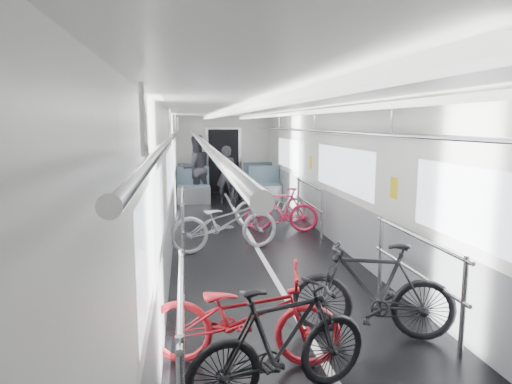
% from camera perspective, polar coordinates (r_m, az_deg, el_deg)
% --- Properties ---
extents(car_shell, '(3.02, 14.01, 2.41)m').
position_cam_1_polar(car_shell, '(9.47, -1.41, 2.15)').
color(car_shell, black).
rests_on(car_shell, ground).
extents(bike_left_near, '(1.85, 0.97, 0.92)m').
position_cam_1_polar(bike_left_near, '(4.27, -1.56, -15.20)').
color(bike_left_near, red).
rests_on(bike_left_near, floor).
extents(bike_left_mid, '(1.66, 0.90, 0.96)m').
position_cam_1_polar(bike_left_mid, '(3.76, 3.19, -18.35)').
color(bike_left_mid, black).
rests_on(bike_left_mid, floor).
extents(bike_left_far, '(2.00, 1.04, 1.00)m').
position_cam_1_polar(bike_left_far, '(7.88, -3.89, -3.80)').
color(bike_left_far, '#9D9DA1').
rests_on(bike_left_far, floor).
extents(bike_right_near, '(1.72, 0.98, 1.00)m').
position_cam_1_polar(bike_right_near, '(4.90, 14.30, -11.80)').
color(bike_right_near, black).
rests_on(bike_right_near, floor).
extents(bike_right_mid, '(1.77, 0.96, 0.88)m').
position_cam_1_polar(bike_right_mid, '(9.85, 1.95, -1.64)').
color(bike_right_mid, '#9B9B9F').
rests_on(bike_right_mid, floor).
extents(bike_right_far, '(1.56, 0.88, 0.90)m').
position_cam_1_polar(bike_right_far, '(9.28, 3.12, -2.20)').
color(bike_right_far, '#BD173B').
rests_on(bike_right_far, floor).
extents(bike_aisle, '(0.94, 1.68, 0.84)m').
position_cam_1_polar(bike_aisle, '(12.55, -2.36, 0.47)').
color(bike_aisle, black).
rests_on(bike_aisle, floor).
extents(person_standing, '(0.66, 0.53, 1.59)m').
position_cam_1_polar(person_standing, '(12.48, -3.72, 2.16)').
color(person_standing, black).
rests_on(person_standing, floor).
extents(person_seated, '(1.08, 0.95, 1.87)m').
position_cam_1_polar(person_seated, '(12.97, -7.50, 2.96)').
color(person_seated, '#26242B').
rests_on(person_seated, floor).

